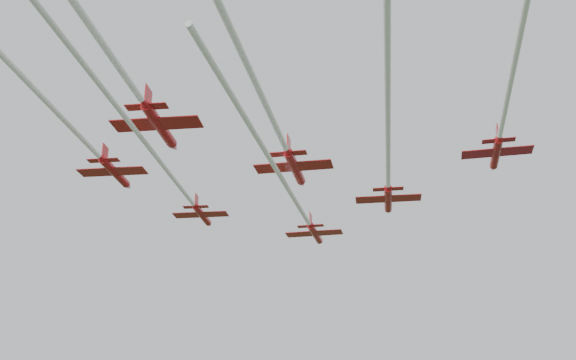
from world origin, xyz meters
The scene contains 7 objects.
jet_lead centered at (-0.22, -0.32, 58.30)m, with size 21.13×60.01×2.64m.
jet_row2_left centered at (-8.33, -17.53, 58.42)m, with size 26.33×60.33×2.35m.
jet_row2_right centered at (16.22, -8.61, 58.68)m, with size 24.77×59.39×2.62m.
jet_row3_left centered at (-12.97, -29.51, 60.93)m, with size 26.55×58.71×2.66m.
jet_row3_mid centered at (6.03, -15.23, 60.15)m, with size 18.24×46.11×2.91m.
jet_row3_right centered at (31.44, -16.96, 59.63)m, with size 21.43×62.90×2.40m.
jet_row4_left centered at (-1.26, -31.22, 60.41)m, with size 19.77×42.87×2.93m.
Camera 1 is at (38.21, -71.01, 29.14)m, focal length 40.00 mm.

